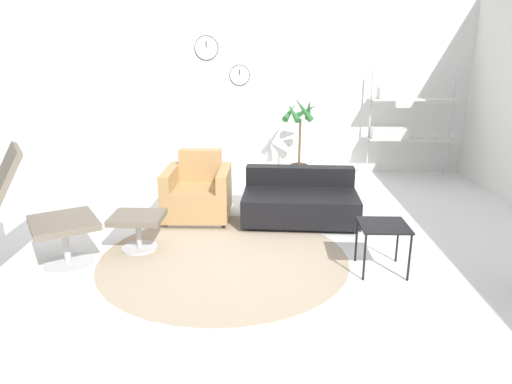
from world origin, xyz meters
TOP-DOWN VIEW (x-y plane):
  - ground_plane at (0.00, 0.00)m, footprint 12.00×12.00m
  - wall_back at (-0.00, 3.19)m, footprint 12.00×0.09m
  - round_rug at (-0.19, -0.33)m, footprint 2.40×2.40m
  - lounge_chair at (-1.96, -0.71)m, footprint 1.20×1.06m
  - ottoman at (-1.07, -0.14)m, footprint 0.51×0.43m
  - armchair_red at (-0.60, 0.81)m, footprint 0.76×0.79m
  - couch_low at (0.61, 0.77)m, footprint 1.35×0.93m
  - side_table at (1.27, -0.55)m, footprint 0.42×0.42m
  - potted_plant at (0.71, 2.59)m, footprint 0.59×0.55m
  - shelf_unit at (2.26, 2.85)m, footprint 1.34×0.28m

SIDE VIEW (x-z plane):
  - ground_plane at x=0.00m, z-range 0.00..0.00m
  - round_rug at x=-0.19m, z-range 0.00..0.01m
  - couch_low at x=0.61m, z-range -0.07..0.51m
  - ottoman at x=-1.07m, z-range 0.10..0.46m
  - armchair_red at x=-0.60m, z-range -0.10..0.69m
  - side_table at x=1.27m, z-range 0.18..0.62m
  - potted_plant at x=0.71m, z-range -0.05..1.26m
  - lounge_chair at x=-1.96m, z-range 0.13..1.38m
  - shelf_unit at x=2.26m, z-range 0.12..1.82m
  - wall_back at x=0.00m, z-range 0.00..2.80m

